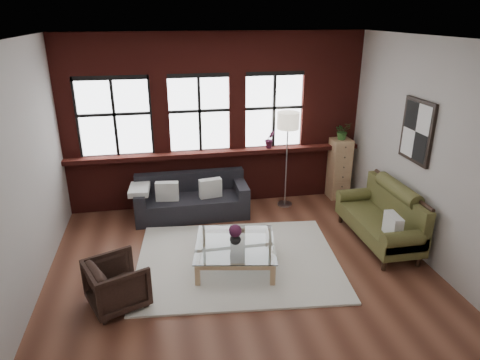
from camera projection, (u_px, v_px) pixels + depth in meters
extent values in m
plane|color=#552C1F|center=(241.00, 268.00, 6.26)|extent=(5.50, 5.50, 0.00)
plane|color=white|center=(241.00, 39.00, 5.09)|extent=(5.50, 5.50, 0.00)
plane|color=#B1ABA4|center=(216.00, 121.00, 7.96)|extent=(5.50, 0.00, 5.50)
plane|color=#B1ABA4|center=(301.00, 268.00, 3.39)|extent=(5.50, 0.00, 5.50)
plane|color=#B1ABA4|center=(19.00, 179.00, 5.19)|extent=(0.00, 5.00, 5.00)
plane|color=#B1ABA4|center=(428.00, 153.00, 6.16)|extent=(0.00, 5.00, 5.00)
cube|color=#531813|center=(217.00, 152.00, 8.03)|extent=(5.50, 0.30, 0.08)
cube|color=silver|center=(238.00, 261.00, 6.42)|extent=(3.19, 2.62, 0.03)
cube|color=silver|center=(167.00, 191.00, 7.53)|extent=(0.41, 0.19, 0.34)
cube|color=silver|center=(210.00, 188.00, 7.66)|extent=(0.42, 0.20, 0.34)
cube|color=silver|center=(393.00, 225.00, 6.24)|extent=(0.17, 0.39, 0.34)
imported|color=black|center=(117.00, 284.00, 5.37)|extent=(0.90, 0.89, 0.63)
imported|color=#B2B2B2|center=(235.00, 238.00, 6.16)|extent=(0.20, 0.20, 0.17)
sphere|color=#4A1936|center=(235.00, 231.00, 6.11)|extent=(0.19, 0.19, 0.19)
cube|color=tan|center=(339.00, 169.00, 8.47)|extent=(0.37, 0.37, 1.21)
imported|color=#2D5923|center=(343.00, 131.00, 8.18)|extent=(0.34, 0.31, 0.34)
imported|color=#4A1936|center=(270.00, 139.00, 8.10)|extent=(0.21, 0.18, 0.35)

